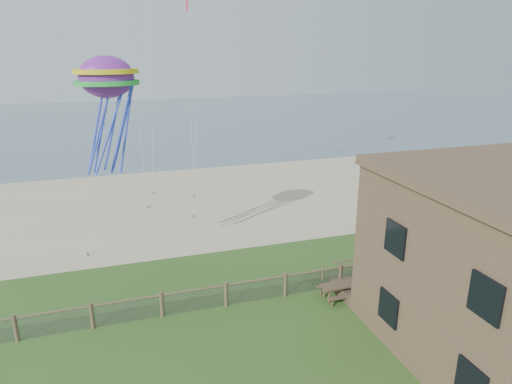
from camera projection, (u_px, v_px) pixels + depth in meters
sand_beach at (177, 202)px, 36.23m from camera, size 72.00×20.00×0.02m
ocean at (138, 121)px, 76.19m from camera, size 160.00×68.00×0.02m
chainlink_fence at (226, 296)px, 21.54m from camera, size 36.20×0.20×1.25m
motel_deck at (465, 271)px, 24.50m from camera, size 15.00×2.00×0.50m
picnic_table at (341, 290)px, 22.27m from camera, size 1.96×1.49×0.82m
octopus_kite at (110, 111)px, 22.11m from camera, size 3.25×2.47×6.24m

